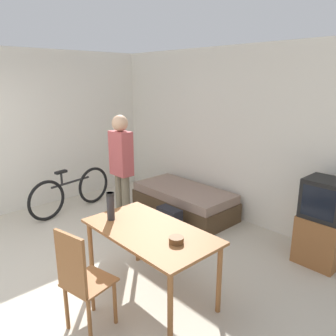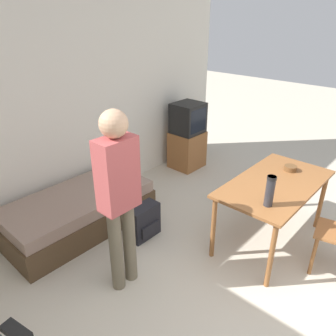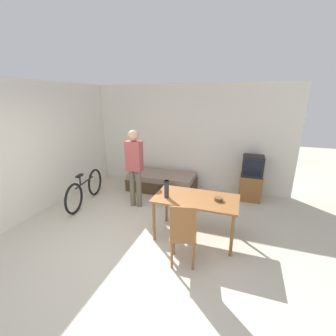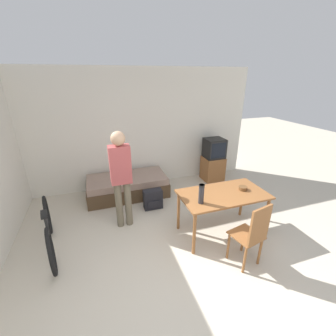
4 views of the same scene
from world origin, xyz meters
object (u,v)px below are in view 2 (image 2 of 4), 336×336
(tv, at_px, (187,137))
(thermos_flask, at_px, (270,190))
(mate_bowl, at_px, (290,168))
(person_standing, at_px, (119,191))
(backpack, at_px, (144,222))
(dining_table, at_px, (275,189))
(daybed, at_px, (79,212))

(tv, bearing_deg, thermos_flask, -123.80)
(mate_bowl, bearing_deg, thermos_flask, -169.81)
(tv, distance_m, mate_bowl, 2.02)
(person_standing, bearing_deg, backpack, 30.77)
(dining_table, height_order, thermos_flask, thermos_flask)
(dining_table, bearing_deg, daybed, 125.58)
(daybed, xyz_separation_m, person_standing, (-0.23, -1.07, 0.79))
(person_standing, height_order, backpack, person_standing)
(person_standing, xyz_separation_m, mate_bowl, (1.89, -0.72, -0.23))
(person_standing, bearing_deg, tv, 26.42)
(tv, xyz_separation_m, person_standing, (-2.44, -1.21, 0.49))
(thermos_flask, bearing_deg, person_standing, 140.02)
(dining_table, relative_size, backpack, 3.46)
(mate_bowl, bearing_deg, person_standing, 159.12)
(daybed, xyz_separation_m, mate_bowl, (1.66, -1.79, 0.56))
(daybed, height_order, person_standing, person_standing)
(daybed, distance_m, person_standing, 1.35)
(dining_table, distance_m, person_standing, 1.72)
(mate_bowl, xyz_separation_m, backpack, (-1.27, 1.09, -0.58))
(thermos_flask, distance_m, mate_bowl, 0.87)
(thermos_flask, xyz_separation_m, backpack, (-0.42, 1.24, -0.72))
(backpack, bearing_deg, dining_table, -50.92)
(daybed, relative_size, mate_bowl, 12.60)
(daybed, distance_m, backpack, 0.81)
(tv, height_order, dining_table, tv)
(tv, bearing_deg, backpack, -155.15)
(mate_bowl, distance_m, backpack, 1.77)
(thermos_flask, bearing_deg, daybed, 112.69)
(thermos_flask, bearing_deg, tv, 56.20)
(dining_table, distance_m, backpack, 1.49)
(thermos_flask, distance_m, backpack, 1.50)
(thermos_flask, height_order, mate_bowl, thermos_flask)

